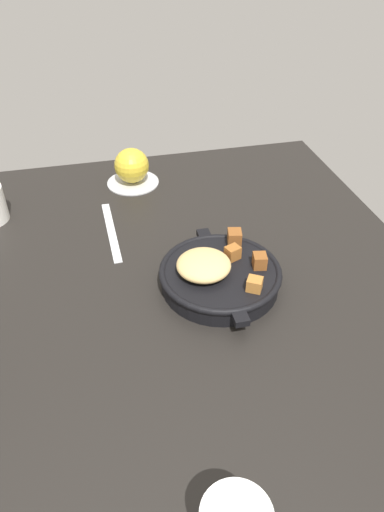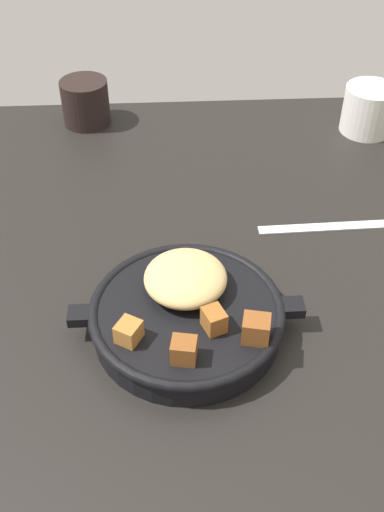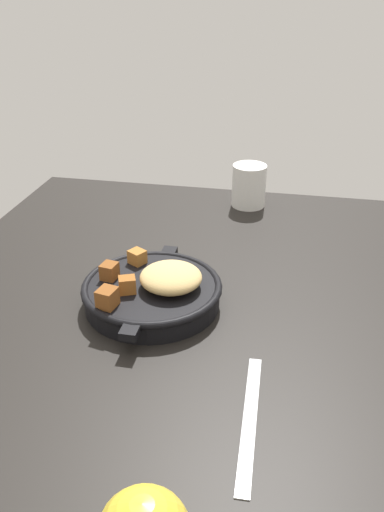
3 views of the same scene
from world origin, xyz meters
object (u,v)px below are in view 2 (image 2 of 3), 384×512
(coffee_mug_dark, at_px, (85,102))
(ceramic_mug_white, at_px, (369,110))
(cast_iron_skillet, at_px, (187,312))
(butter_knife, at_px, (338,226))

(coffee_mug_dark, relative_size, ceramic_mug_white, 0.92)
(cast_iron_skillet, xyz_separation_m, ceramic_mug_white, (0.32, 0.42, 0.01))
(coffee_mug_dark, height_order, ceramic_mug_white, ceramic_mug_white)
(butter_knife, bearing_deg, coffee_mug_dark, 138.10)
(cast_iron_skillet, height_order, ceramic_mug_white, ceramic_mug_white)
(coffee_mug_dark, bearing_deg, cast_iron_skillet, -72.90)
(cast_iron_skillet, distance_m, ceramic_mug_white, 0.53)
(butter_knife, xyz_separation_m, ceramic_mug_white, (0.10, 0.25, 0.04))
(cast_iron_skillet, relative_size, ceramic_mug_white, 3.04)
(cast_iron_skillet, height_order, butter_knife, cast_iron_skillet)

